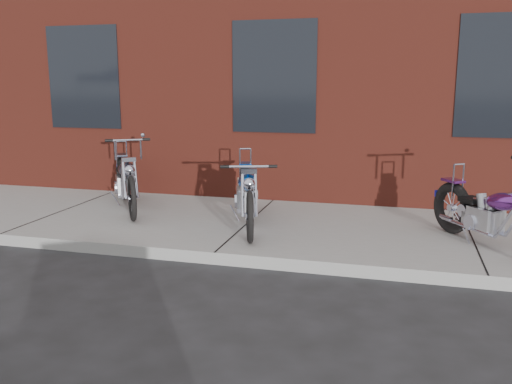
% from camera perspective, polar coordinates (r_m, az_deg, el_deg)
% --- Properties ---
extents(ground, '(120.00, 120.00, 0.00)m').
position_cam_1_polar(ground, '(6.46, -4.39, -7.65)').
color(ground, black).
rests_on(ground, ground).
extents(sidewalk, '(22.00, 3.00, 0.15)m').
position_cam_1_polar(sidewalk, '(7.81, -0.73, -3.67)').
color(sidewalk, '#9E9D9B').
rests_on(sidewalk, ground).
extents(building_brick, '(22.00, 10.00, 8.00)m').
position_cam_1_polar(building_brick, '(14.03, 6.92, 19.10)').
color(building_brick, maroon).
rests_on(building_brick, ground).
extents(chopper_purple, '(1.28, 1.84, 1.21)m').
position_cam_1_polar(chopper_purple, '(7.07, 23.42, -2.38)').
color(chopper_purple, black).
rests_on(chopper_purple, sidewalk).
extents(chopper_blue, '(0.87, 2.21, 1.00)m').
position_cam_1_polar(chopper_blue, '(7.53, -0.93, -0.43)').
color(chopper_blue, black).
rests_on(chopper_blue, sidewalk).
extents(chopper_third, '(1.35, 1.97, 1.16)m').
position_cam_1_polar(chopper_third, '(8.79, -13.48, 0.99)').
color(chopper_third, black).
rests_on(chopper_third, sidewalk).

